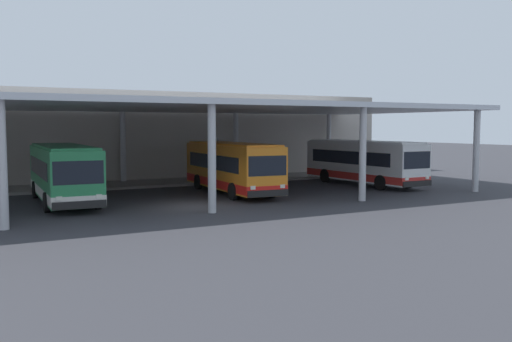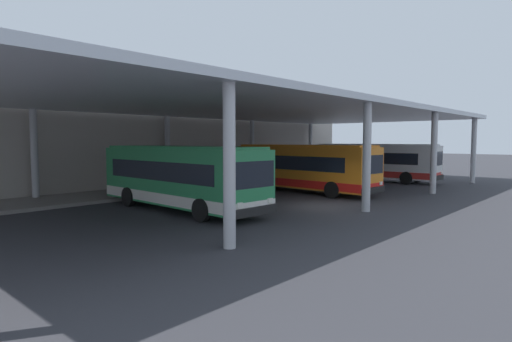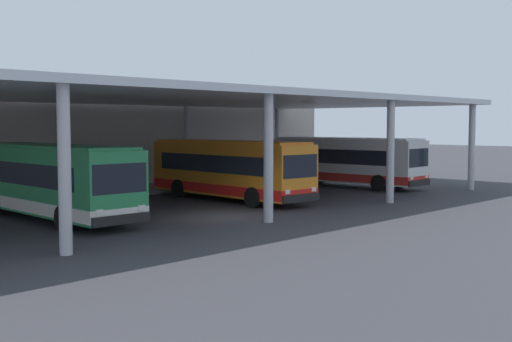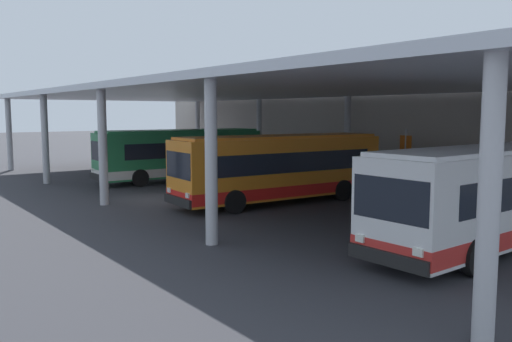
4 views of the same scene
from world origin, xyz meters
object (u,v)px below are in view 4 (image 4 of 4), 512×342
Objects in this scene: bus_middle_bay at (495,195)px; trash_bin at (405,179)px; bus_nearest_bay at (181,154)px; bus_second_bay at (280,168)px; bench_waiting at (465,187)px; banner_sign at (405,157)px.

trash_bin is (-9.09, 7.54, -0.98)m from bus_middle_bay.
bus_nearest_bay and bus_middle_bay have the same top height.
bus_second_bay reaches higher than bench_waiting.
bus_nearest_bay is 0.99× the size of bus_second_bay.
trash_bin is at bearing 179.23° from bench_waiting.
trash_bin is (1.43, 7.52, -0.98)m from bus_second_bay.
bench_waiting is at bearing 17.15° from banner_sign.
bus_middle_bay is (20.61, -0.32, 0.00)m from bus_nearest_bay.
bus_middle_bay is 10.79× the size of trash_bin.
bus_middle_bay is at bearing -53.27° from bench_waiting.
bus_second_bay is 6.92m from banner_sign.
bus_middle_bay is 9.40m from bench_waiting.
bus_nearest_bay is at bearing 178.31° from bus_second_bay.
bench_waiting is 1.84× the size of trash_bin.
bus_second_bay reaches higher than trash_bin.
bench_waiting is at bearing 25.53° from bus_nearest_bay.
banner_sign is (2.08, 6.60, 0.32)m from bus_second_bay.
bus_nearest_bay is 13.64m from trash_bin.
banner_sign reaches higher than bus_middle_bay.
trash_bin is at bearing 32.06° from bus_nearest_bay.
banner_sign is at bearing 141.89° from bus_middle_bay.
bench_waiting is 3.25m from banner_sign.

